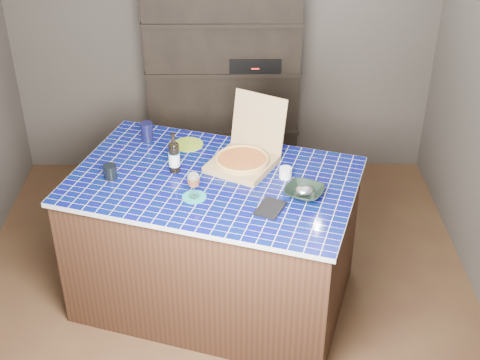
{
  "coord_description": "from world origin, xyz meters",
  "views": [
    {
      "loc": [
        0.1,
        -3.48,
        3.12
      ],
      "look_at": [
        0.12,
        0.0,
        0.93
      ],
      "focal_mm": 50.0,
      "sensor_mm": 36.0,
      "label": 1
    }
  ],
  "objects_px": {
    "mead_bottle": "(174,156)",
    "wine_glass": "(194,180)",
    "kitchen_island": "(215,240)",
    "dvd_case": "(270,208)",
    "bowl": "(304,192)",
    "pizza_box": "(244,158)"
  },
  "relations": [
    {
      "from": "wine_glass",
      "to": "dvd_case",
      "type": "bearing_deg",
      "value": -15.91
    },
    {
      "from": "kitchen_island",
      "to": "dvd_case",
      "type": "relative_size",
      "value": 10.41
    },
    {
      "from": "wine_glass",
      "to": "kitchen_island",
      "type": "bearing_deg",
      "value": 63.16
    },
    {
      "from": "kitchen_island",
      "to": "dvd_case",
      "type": "bearing_deg",
      "value": -26.64
    },
    {
      "from": "wine_glass",
      "to": "pizza_box",
      "type": "bearing_deg",
      "value": 51.12
    },
    {
      "from": "pizza_box",
      "to": "wine_glass",
      "type": "distance_m",
      "value": 0.47
    },
    {
      "from": "mead_bottle",
      "to": "wine_glass",
      "type": "height_order",
      "value": "mead_bottle"
    },
    {
      "from": "kitchen_island",
      "to": "dvd_case",
      "type": "xyz_separation_m",
      "value": [
        0.34,
        -0.33,
        0.48
      ]
    },
    {
      "from": "mead_bottle",
      "to": "bowl",
      "type": "distance_m",
      "value": 0.84
    },
    {
      "from": "dvd_case",
      "to": "pizza_box",
      "type": "bearing_deg",
      "value": 132.19
    },
    {
      "from": "wine_glass",
      "to": "bowl",
      "type": "bearing_deg",
      "value": 0.9
    },
    {
      "from": "pizza_box",
      "to": "mead_bottle",
      "type": "relative_size",
      "value": 2.13
    },
    {
      "from": "kitchen_island",
      "to": "mead_bottle",
      "type": "bearing_deg",
      "value": 176.48
    },
    {
      "from": "pizza_box",
      "to": "wine_glass",
      "type": "bearing_deg",
      "value": -99.39
    },
    {
      "from": "wine_glass",
      "to": "bowl",
      "type": "distance_m",
      "value": 0.65
    },
    {
      "from": "pizza_box",
      "to": "wine_glass",
      "type": "relative_size",
      "value": 3.37
    },
    {
      "from": "mead_bottle",
      "to": "wine_glass",
      "type": "distance_m",
      "value": 0.33
    },
    {
      "from": "dvd_case",
      "to": "kitchen_island",
      "type": "bearing_deg",
      "value": 161.16
    },
    {
      "from": "wine_glass",
      "to": "dvd_case",
      "type": "relative_size",
      "value": 0.89
    },
    {
      "from": "pizza_box",
      "to": "dvd_case",
      "type": "height_order",
      "value": "pizza_box"
    },
    {
      "from": "bowl",
      "to": "kitchen_island",
      "type": "bearing_deg",
      "value": 160.18
    },
    {
      "from": "bowl",
      "to": "dvd_case",
      "type": "bearing_deg",
      "value": -146.42
    }
  ]
}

